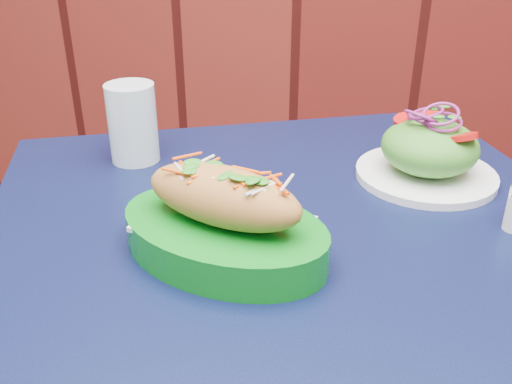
# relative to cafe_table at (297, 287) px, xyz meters

# --- Properties ---
(cafe_table) EXTENTS (1.03, 1.03, 0.75)m
(cafe_table) POSITION_rel_cafe_table_xyz_m (0.00, 0.00, 0.00)
(cafe_table) COLOR black
(cafe_table) RESTS_ON ground
(banh_mi_basket) EXTENTS (0.30, 0.25, 0.12)m
(banh_mi_basket) POSITION_rel_cafe_table_xyz_m (-0.08, -0.06, 0.13)
(banh_mi_basket) COLOR #0A7418
(banh_mi_basket) RESTS_ON cafe_table
(salad_plate) EXTENTS (0.21, 0.21, 0.11)m
(salad_plate) POSITION_rel_cafe_table_xyz_m (0.17, 0.19, 0.13)
(salad_plate) COLOR white
(salad_plate) RESTS_ON cafe_table
(water_glass) EXTENTS (0.08, 0.08, 0.13)m
(water_glass) POSITION_rel_cafe_table_xyz_m (-0.28, 0.18, 0.15)
(water_glass) COLOR silver
(water_glass) RESTS_ON cafe_table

